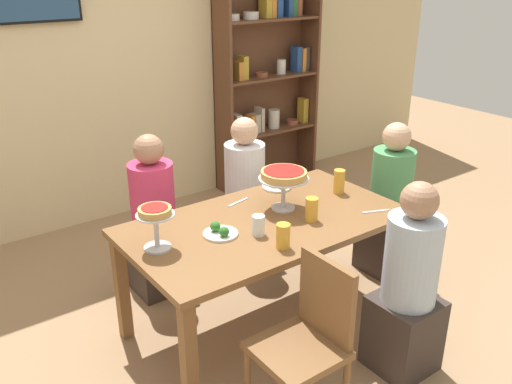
# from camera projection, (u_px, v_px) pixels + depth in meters

# --- Properties ---
(ground_plane) EXTENTS (12.00, 12.00, 0.00)m
(ground_plane) POSITION_uv_depth(u_px,v_px,m) (265.00, 322.00, 3.58)
(ground_plane) COLOR #9E7A56
(rear_partition) EXTENTS (8.00, 0.12, 2.80)m
(rear_partition) POSITION_uv_depth(u_px,v_px,m) (111.00, 60.00, 4.67)
(rear_partition) COLOR beige
(rear_partition) RESTS_ON ground_plane
(dining_table) EXTENTS (1.69, 0.93, 0.74)m
(dining_table) POSITION_uv_depth(u_px,v_px,m) (266.00, 233.00, 3.33)
(dining_table) COLOR brown
(dining_table) RESTS_ON ground_plane
(bookshelf) EXTENTS (1.10, 0.30, 2.21)m
(bookshelf) POSITION_uv_depth(u_px,v_px,m) (266.00, 75.00, 5.47)
(bookshelf) COLOR brown
(bookshelf) RESTS_ON ground_plane
(diner_far_left) EXTENTS (0.34, 0.34, 1.15)m
(diner_far_left) POSITION_uv_depth(u_px,v_px,m) (155.00, 226.00, 3.77)
(diner_far_left) COLOR #382D28
(diner_far_left) RESTS_ON ground_plane
(diner_near_right) EXTENTS (0.34, 0.34, 1.15)m
(diner_near_right) POSITION_uv_depth(u_px,v_px,m) (408.00, 293.00, 3.02)
(diner_near_right) COLOR #382D28
(diner_near_right) RESTS_ON ground_plane
(diner_far_right) EXTENTS (0.34, 0.34, 1.15)m
(diner_far_right) POSITION_uv_depth(u_px,v_px,m) (245.00, 202.00, 4.15)
(diner_far_right) COLOR #382D28
(diner_far_right) RESTS_ON ground_plane
(diner_head_east) EXTENTS (0.34, 0.34, 1.15)m
(diner_head_east) POSITION_uv_depth(u_px,v_px,m) (389.00, 210.00, 4.03)
(diner_head_east) COLOR #382D28
(diner_head_east) RESTS_ON ground_plane
(chair_near_left) EXTENTS (0.40, 0.40, 0.87)m
(chair_near_left) POSITION_uv_depth(u_px,v_px,m) (308.00, 336.00, 2.68)
(chair_near_left) COLOR brown
(chair_near_left) RESTS_ON ground_plane
(deep_dish_pizza_stand) EXTENTS (0.32, 0.32, 0.26)m
(deep_dish_pizza_stand) POSITION_uv_depth(u_px,v_px,m) (284.00, 177.00, 3.36)
(deep_dish_pizza_stand) COLOR silver
(deep_dish_pizza_stand) RESTS_ON dining_table
(personal_pizza_stand) EXTENTS (0.21, 0.21, 0.25)m
(personal_pizza_stand) POSITION_uv_depth(u_px,v_px,m) (155.00, 218.00, 2.90)
(personal_pizza_stand) COLOR silver
(personal_pizza_stand) RESTS_ON dining_table
(salad_plate_near_diner) EXTENTS (0.20, 0.20, 0.07)m
(salad_plate_near_diner) POSITION_uv_depth(u_px,v_px,m) (220.00, 232.00, 3.11)
(salad_plate_near_diner) COLOR white
(salad_plate_near_diner) RESTS_ON dining_table
(salad_plate_far_diner) EXTENTS (0.20, 0.20, 0.07)m
(salad_plate_far_diner) POSITION_uv_depth(u_px,v_px,m) (277.00, 186.00, 3.75)
(salad_plate_far_diner) COLOR white
(salad_plate_far_diner) RESTS_ON dining_table
(beer_glass_amber_tall) EXTENTS (0.08, 0.08, 0.14)m
(beer_glass_amber_tall) POSITION_uv_depth(u_px,v_px,m) (283.00, 236.00, 2.95)
(beer_glass_amber_tall) COLOR gold
(beer_glass_amber_tall) RESTS_ON dining_table
(beer_glass_amber_short) EXTENTS (0.08, 0.08, 0.16)m
(beer_glass_amber_short) POSITION_uv_depth(u_px,v_px,m) (339.00, 181.00, 3.66)
(beer_glass_amber_short) COLOR gold
(beer_glass_amber_short) RESTS_ON dining_table
(beer_glass_amber_spare) EXTENTS (0.08, 0.08, 0.15)m
(beer_glass_amber_spare) POSITION_uv_depth(u_px,v_px,m) (312.00, 209.00, 3.27)
(beer_glass_amber_spare) COLOR gold
(beer_glass_amber_spare) RESTS_ON dining_table
(water_glass_clear_near) EXTENTS (0.07, 0.07, 0.12)m
(water_glass_clear_near) POSITION_uv_depth(u_px,v_px,m) (258.00, 225.00, 3.10)
(water_glass_clear_near) COLOR white
(water_glass_clear_near) RESTS_ON dining_table
(cutlery_fork_near) EXTENTS (0.18, 0.06, 0.00)m
(cutlery_fork_near) POSITION_uv_depth(u_px,v_px,m) (238.00, 202.00, 3.53)
(cutlery_fork_near) COLOR silver
(cutlery_fork_near) RESTS_ON dining_table
(cutlery_knife_near) EXTENTS (0.17, 0.08, 0.00)m
(cutlery_knife_near) POSITION_uv_depth(u_px,v_px,m) (376.00, 211.00, 3.41)
(cutlery_knife_near) COLOR silver
(cutlery_knife_near) RESTS_ON dining_table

